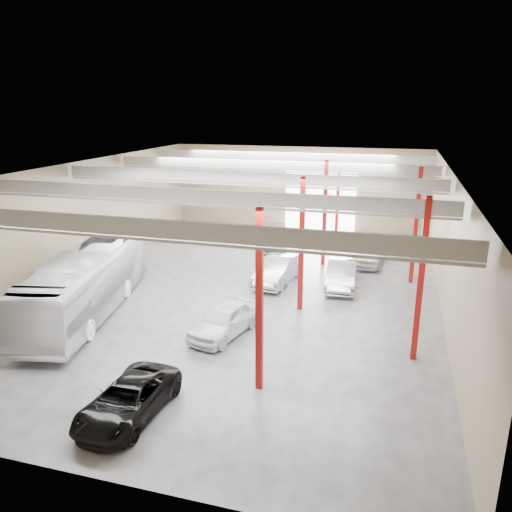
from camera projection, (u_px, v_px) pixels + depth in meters
The scene contains 8 objects.
depot_shell at pixel (247, 204), 28.28m from camera, with size 22.12×32.12×7.06m.
coach_bus at pixel (87, 283), 25.52m from camera, with size 2.76×11.78×3.28m, color silver.
black_sedan at pixel (128, 400), 17.19m from camera, with size 2.12×4.60×1.28m, color black.
car_row_a at pixel (224, 320), 23.32m from camera, with size 1.77×4.40×1.50m, color white.
car_row_b at pixel (278, 270), 30.14m from camera, with size 1.68×4.81×1.59m, color #ACABB0.
car_row_c at pixel (274, 238), 37.67m from camera, with size 1.99×4.89×1.42m, color slate.
car_right_near at pixel (341, 274), 29.48m from camera, with size 1.66×4.76×1.57m, color #A4A3A8.
car_right_far at pixel (369, 251), 33.92m from camera, with size 1.94×4.81×1.64m, color silver.
Camera 1 is at (8.31, -26.21, 10.39)m, focal length 35.00 mm.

